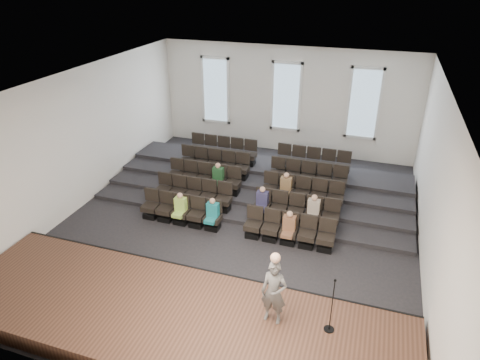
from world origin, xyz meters
name	(u,v)px	position (x,y,z in m)	size (l,w,h in m)	color
ground	(238,223)	(0.00, 0.00, 0.00)	(14.00, 14.00, 0.00)	black
ceiling	(238,82)	(0.00, 0.00, 5.01)	(12.00, 14.00, 0.02)	white
wall_back	(286,101)	(0.00, 7.02, 2.50)	(12.00, 0.04, 5.00)	white
wall_front	(119,303)	(0.00, -7.02, 2.50)	(12.00, 0.04, 5.00)	white
wall_left	(83,138)	(-6.02, 0.00, 2.50)	(0.04, 14.00, 5.00)	white
wall_right	(436,186)	(6.02, 0.00, 2.50)	(0.04, 14.00, 5.00)	white
stage	(173,320)	(0.00, -5.10, 0.25)	(11.80, 3.60, 0.50)	#4F3122
stage_lip	(201,276)	(0.00, -3.33, 0.25)	(11.80, 0.06, 0.52)	black
risers	(263,180)	(0.00, 3.17, 0.20)	(11.80, 4.80, 0.60)	black
seating_rows	(251,187)	(0.00, 1.54, 0.68)	(6.80, 4.70, 1.67)	black
windows	(286,97)	(0.00, 6.95, 2.70)	(8.44, 0.10, 3.24)	white
audience	(251,201)	(0.36, 0.30, 0.81)	(4.85, 2.64, 1.10)	#A8D454
speaker	(274,292)	(2.41, -4.55, 1.35)	(0.62, 0.41, 1.69)	#585653
mic_stand	(331,315)	(3.75, -4.44, 0.95)	(0.25, 0.25, 1.51)	black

